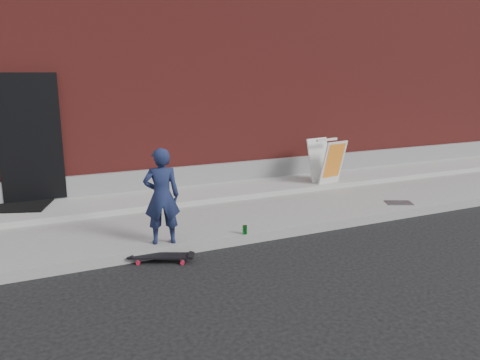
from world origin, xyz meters
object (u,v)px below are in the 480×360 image
soda_can (245,230)px  skateboard (161,256)px  child (162,196)px  pizza_sign (327,161)px

soda_can → skateboard: bearing=-172.8°
child → soda_can: (1.22, -0.15, -0.62)m
skateboard → soda_can: soda_can is taller
child → pizza_sign: bearing=-145.0°
child → skateboard: child is taller
soda_can → child: bearing=173.0°
skateboard → soda_can: size_ratio=6.60×
skateboard → pizza_sign: 4.71m
pizza_sign → child: bearing=-155.6°
child → soda_can: bearing=-176.4°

